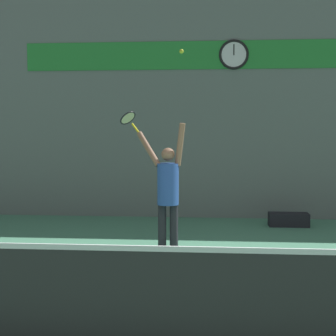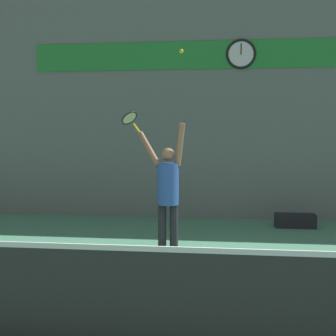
{
  "view_description": "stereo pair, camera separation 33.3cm",
  "coord_description": "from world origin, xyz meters",
  "px_view_note": "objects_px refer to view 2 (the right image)",
  "views": [
    {
      "loc": [
        0.05,
        -5.17,
        1.96
      ],
      "look_at": [
        -0.51,
        2.0,
        1.39
      ],
      "focal_mm": 50.0,
      "sensor_mm": 36.0,
      "label": 1
    },
    {
      "loc": [
        0.39,
        -5.14,
        1.96
      ],
      "look_at": [
        -0.51,
        2.0,
        1.39
      ],
      "focal_mm": 50.0,
      "sensor_mm": 36.0,
      "label": 2
    }
  ],
  "objects_px": {
    "scoreboard_clock": "(241,54)",
    "equipment_bag": "(295,221)",
    "tennis_ball": "(181,51)",
    "tennis_player": "(168,189)",
    "tennis_racket": "(130,119)"
  },
  "relations": [
    {
      "from": "scoreboard_clock",
      "to": "equipment_bag",
      "type": "height_order",
      "value": "scoreboard_clock"
    },
    {
      "from": "tennis_ball",
      "to": "equipment_bag",
      "type": "distance_m",
      "value": 4.48
    },
    {
      "from": "tennis_player",
      "to": "tennis_ball",
      "type": "relative_size",
      "value": 32.05
    },
    {
      "from": "tennis_player",
      "to": "scoreboard_clock",
      "type": "bearing_deg",
      "value": 70.14
    },
    {
      "from": "tennis_player",
      "to": "equipment_bag",
      "type": "bearing_deg",
      "value": 47.43
    },
    {
      "from": "tennis_ball",
      "to": "scoreboard_clock",
      "type": "bearing_deg",
      "value": 73.85
    },
    {
      "from": "tennis_racket",
      "to": "tennis_player",
      "type": "bearing_deg",
      "value": -30.89
    },
    {
      "from": "tennis_player",
      "to": "tennis_ball",
      "type": "xyz_separation_m",
      "value": [
        0.21,
        -0.08,
        2.09
      ]
    },
    {
      "from": "scoreboard_clock",
      "to": "tennis_player",
      "type": "distance_m",
      "value": 4.36
    },
    {
      "from": "scoreboard_clock",
      "to": "tennis_player",
      "type": "height_order",
      "value": "scoreboard_clock"
    },
    {
      "from": "equipment_bag",
      "to": "tennis_ball",
      "type": "bearing_deg",
      "value": -128.95
    },
    {
      "from": "scoreboard_clock",
      "to": "tennis_racket",
      "type": "distance_m",
      "value": 3.75
    },
    {
      "from": "tennis_racket",
      "to": "tennis_ball",
      "type": "xyz_separation_m",
      "value": [
        0.89,
        -0.48,
        0.99
      ]
    },
    {
      "from": "tennis_player",
      "to": "tennis_racket",
      "type": "bearing_deg",
      "value": 149.11
    },
    {
      "from": "equipment_bag",
      "to": "tennis_player",
      "type": "bearing_deg",
      "value": -132.57
    }
  ]
}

